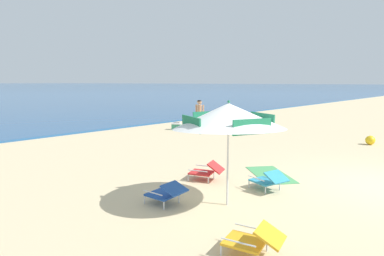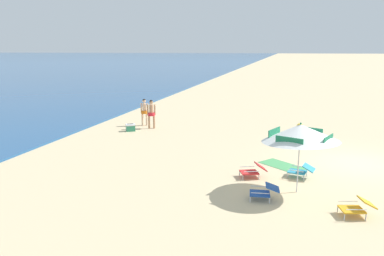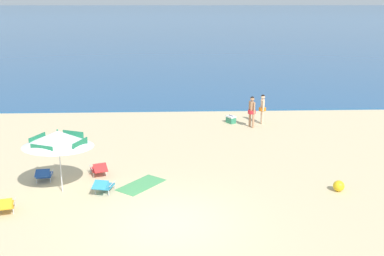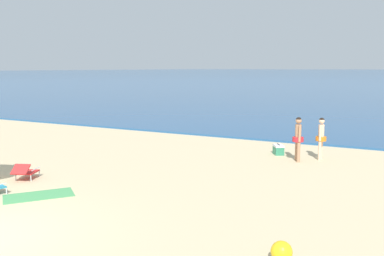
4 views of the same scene
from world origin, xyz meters
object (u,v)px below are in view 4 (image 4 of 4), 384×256
person_standing_beside (298,136)px  cooler_box (278,150)px  lounge_chair_spare_folded (25,171)px  beach_towel (39,196)px  person_standing_near_shore (321,135)px  beach_ball (282,252)px

person_standing_beside → cooler_box: size_ratio=2.74×
lounge_chair_spare_folded → beach_towel: bearing=-31.3°
person_standing_near_shore → person_standing_beside: (-0.70, -0.70, 0.03)m
lounge_chair_spare_folded → beach_towel: size_ratio=0.57×
lounge_chair_spare_folded → beach_ball: lounge_chair_spare_folded is taller
cooler_box → person_standing_near_shore: bearing=-6.4°
lounge_chair_spare_folded → person_standing_near_shore: person_standing_near_shore is taller
lounge_chair_spare_folded → cooler_box: size_ratio=1.69×
person_standing_beside → cooler_box: person_standing_beside is taller
lounge_chair_spare_folded → person_standing_beside: person_standing_beside is taller
beach_towel → person_standing_near_shore: bearing=53.7°
person_standing_beside → person_standing_near_shore: bearing=45.1°
person_standing_near_shore → cooler_box: size_ratio=2.65×
lounge_chair_spare_folded → beach_ball: 8.76m
cooler_box → beach_ball: cooler_box is taller
lounge_chair_spare_folded → person_standing_near_shore: size_ratio=0.64×
cooler_box → beach_towel: cooler_box is taller
person_standing_near_shore → beach_towel: size_ratio=0.89×
beach_towel → lounge_chair_spare_folded: bearing=148.7°
beach_ball → lounge_chair_spare_folded: bearing=167.9°
beach_ball → person_standing_near_shore: bearing=96.0°
cooler_box → beach_towel: (-4.31, -8.31, -0.20)m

